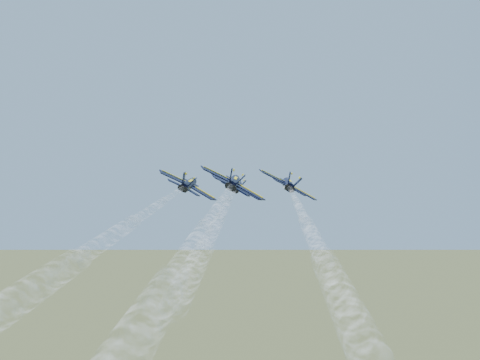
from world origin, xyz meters
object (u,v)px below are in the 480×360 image
(jet_lead, at_px, (237,186))
(jet_left, at_px, (188,185))
(jet_right, at_px, (288,184))
(jet_slot, at_px, (233,183))

(jet_lead, xyz_separation_m, jet_left, (-6.41, -14.96, 0.00))
(jet_lead, relative_size, jet_right, 1.00)
(jet_right, height_order, jet_slot, same)
(jet_left, relative_size, jet_slot, 1.00)
(jet_left, bearing_deg, jet_lead, 51.75)
(jet_left, relative_size, jet_right, 1.00)
(jet_lead, xyz_separation_m, jet_right, (14.34, -10.12, 0.00))
(jet_left, xyz_separation_m, jet_right, (20.76, 4.84, 0.00))
(jet_right, bearing_deg, jet_slot, -133.07)
(jet_right, relative_size, jet_slot, 1.00)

